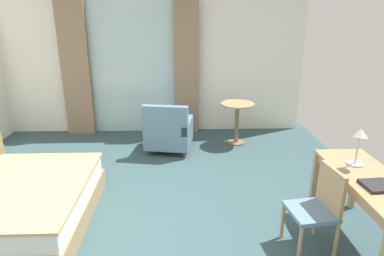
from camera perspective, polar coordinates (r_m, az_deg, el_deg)
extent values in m
cube|color=#334C51|center=(3.89, -9.85, -17.06)|extent=(6.08, 7.13, 0.10)
cube|color=white|center=(6.49, -6.85, 11.35)|extent=(5.68, 0.12, 2.74)
cube|color=silver|center=(6.48, -10.04, 9.70)|extent=(1.57, 0.02, 2.41)
cube|color=#897056|center=(6.59, -18.96, 9.28)|extent=(0.50, 0.10, 2.45)
cube|color=#897056|center=(6.32, -0.96, 9.91)|extent=(0.45, 0.10, 2.45)
cube|color=tan|center=(4.38, -29.60, -12.52)|extent=(1.94, 1.73, 0.23)
cube|color=tan|center=(4.08, -26.35, -8.77)|extent=(1.28, 1.71, 0.03)
cube|color=tan|center=(3.63, 28.06, -7.78)|extent=(0.55, 1.45, 0.04)
cube|color=tan|center=(3.66, 27.92, -8.60)|extent=(0.51, 1.37, 0.08)
cube|color=tan|center=(4.43, 25.65, -7.96)|extent=(0.06, 0.06, 0.71)
cube|color=tan|center=(4.23, 19.84, -8.44)|extent=(0.06, 0.06, 0.71)
cube|color=slate|center=(3.52, 19.31, -13.11)|extent=(0.46, 0.47, 0.04)
cube|color=tan|center=(3.50, 22.38, -9.43)|extent=(0.09, 0.40, 0.42)
cylinder|color=tan|center=(3.70, 14.96, -14.92)|extent=(0.04, 0.04, 0.39)
cylinder|color=tan|center=(3.43, 17.67, -18.25)|extent=(0.04, 0.04, 0.39)
cylinder|color=tan|center=(3.86, 20.02, -14.00)|extent=(0.04, 0.04, 0.39)
cylinder|color=tan|center=(3.60, 23.05, -17.04)|extent=(0.04, 0.04, 0.39)
cylinder|color=#B7B2A8|center=(3.86, 25.68, -5.43)|extent=(0.17, 0.17, 0.02)
cylinder|color=#B7B2A8|center=(3.80, 26.04, -3.11)|extent=(0.02, 0.02, 0.32)
cone|color=#B7B2A8|center=(3.68, 26.49, -0.75)|extent=(0.15, 0.15, 0.12)
cube|color=#232328|center=(3.48, 28.74, -8.49)|extent=(0.27, 0.26, 0.03)
cube|color=slate|center=(5.69, -3.84, -1.45)|extent=(0.82, 0.81, 0.27)
cube|color=slate|center=(5.31, -4.53, 1.24)|extent=(0.73, 0.24, 0.47)
cube|color=slate|center=(5.57, -0.78, 0.47)|extent=(0.21, 0.70, 0.16)
cube|color=slate|center=(5.69, -6.94, 0.72)|extent=(0.21, 0.70, 0.16)
cylinder|color=#4C3D2D|center=(5.98, -0.47, -2.29)|extent=(0.04, 0.04, 0.10)
cylinder|color=#4C3D2D|center=(6.08, -6.05, -2.01)|extent=(0.04, 0.04, 0.10)
cylinder|color=#4C3D2D|center=(5.45, -1.29, -4.48)|extent=(0.04, 0.04, 0.10)
cylinder|color=#4C3D2D|center=(5.57, -7.40, -4.13)|extent=(0.04, 0.04, 0.10)
cylinder|color=tan|center=(5.88, 7.66, 4.00)|extent=(0.58, 0.58, 0.03)
cylinder|color=brown|center=(5.99, 7.51, 0.63)|extent=(0.07, 0.07, 0.70)
cylinder|color=brown|center=(6.10, 7.38, -2.38)|extent=(0.32, 0.32, 0.02)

